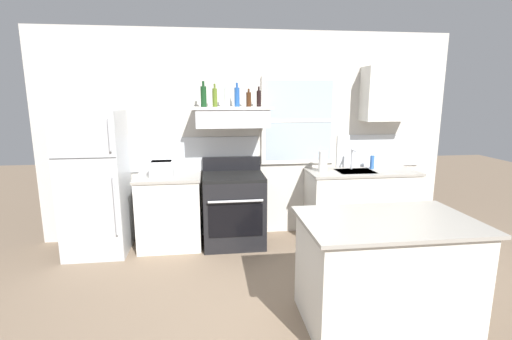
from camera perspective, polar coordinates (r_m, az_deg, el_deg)
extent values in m
plane|color=#7A6651|center=(3.32, 3.85, -23.35)|extent=(16.00, 16.00, 0.00)
cube|color=beige|center=(4.96, -0.97, 5.23)|extent=(5.40, 0.06, 2.70)
cube|color=silver|center=(4.95, -14.26, 2.29)|extent=(2.50, 0.02, 0.44)
cube|color=silver|center=(5.45, 18.28, 2.89)|extent=(1.20, 0.02, 0.44)
cube|color=white|center=(5.00, 6.57, 7.51)|extent=(1.00, 0.04, 1.15)
cube|color=#9EADBC|center=(4.99, 6.61, 7.50)|extent=(0.90, 0.01, 1.05)
cube|color=white|center=(4.98, 6.62, 7.50)|extent=(0.90, 0.02, 0.04)
cube|color=#B7BABC|center=(4.81, -23.48, -1.87)|extent=(0.70, 0.68, 1.72)
cube|color=#333333|center=(4.43, -25.04, 1.64)|extent=(0.69, 0.00, 0.01)
cylinder|color=#A5A8AD|center=(4.44, -20.83, -5.27)|extent=(0.02, 0.02, 0.67)
cylinder|color=#A5A8AD|center=(4.29, -21.60, 5.00)|extent=(0.02, 0.02, 0.35)
cube|color=silver|center=(4.82, -13.06, -6.35)|extent=(0.76, 0.60, 0.88)
cube|color=#9E998E|center=(4.70, -13.31, -1.06)|extent=(0.79, 0.63, 0.03)
cube|color=silver|center=(4.67, -14.28, 0.20)|extent=(0.28, 0.20, 0.19)
cube|color=black|center=(4.66, -14.33, 1.27)|extent=(0.24, 0.16, 0.01)
cube|color=black|center=(4.69, -16.06, 0.57)|extent=(0.02, 0.03, 0.02)
cube|color=black|center=(4.76, -3.43, -6.33)|extent=(0.76, 0.64, 0.87)
cube|color=black|center=(4.65, -3.50, -0.98)|extent=(0.76, 0.64, 0.04)
cube|color=black|center=(4.91, -3.75, 1.01)|extent=(0.76, 0.06, 0.18)
cube|color=black|center=(4.46, -3.13, -7.79)|extent=(0.65, 0.01, 0.40)
cylinder|color=silver|center=(4.35, -3.13, -4.83)|extent=(0.65, 0.03, 0.03)
cube|color=silver|center=(4.64, -3.70, 8.00)|extent=(0.88, 0.48, 0.22)
cube|color=#262628|center=(4.43, -3.49, 6.78)|extent=(0.75, 0.02, 0.04)
cube|color=white|center=(4.64, -3.72, 9.51)|extent=(0.96, 0.52, 0.02)
cylinder|color=#143819|center=(4.59, -8.06, 11.08)|extent=(0.07, 0.07, 0.24)
cylinder|color=#143819|center=(4.59, -8.11, 12.99)|extent=(0.03, 0.03, 0.06)
cylinder|color=#4C601E|center=(4.59, -6.34, 10.98)|extent=(0.06, 0.06, 0.22)
cylinder|color=#4C601E|center=(4.60, -6.38, 12.70)|extent=(0.03, 0.03, 0.06)
cylinder|color=silver|center=(4.59, -4.48, 11.12)|extent=(0.06, 0.06, 0.24)
cylinder|color=silver|center=(4.59, -4.51, 12.98)|extent=(0.03, 0.03, 0.06)
cylinder|color=#1E478C|center=(4.67, -2.93, 11.11)|extent=(0.07, 0.07, 0.23)
cylinder|color=#1E478C|center=(4.67, -2.95, 12.90)|extent=(0.03, 0.03, 0.06)
cylinder|color=#381E0F|center=(4.67, -1.14, 10.77)|extent=(0.06, 0.06, 0.17)
cylinder|color=#381E0F|center=(4.67, -1.14, 12.11)|extent=(0.03, 0.03, 0.04)
cylinder|color=black|center=(4.70, 0.42, 10.91)|extent=(0.06, 0.06, 0.20)
cylinder|color=black|center=(4.70, 0.43, 12.40)|extent=(0.02, 0.02, 0.05)
cube|color=silver|center=(5.19, 15.67, -5.17)|extent=(1.40, 0.60, 0.88)
cube|color=#9E998E|center=(5.08, 15.95, -0.25)|extent=(1.43, 0.63, 0.03)
cube|color=#B7BABC|center=(5.03, 14.99, -0.23)|extent=(0.48, 0.36, 0.01)
cylinder|color=silver|center=(5.13, 14.49, 1.69)|extent=(0.03, 0.03, 0.28)
cylinder|color=silver|center=(5.04, 14.90, 2.87)|extent=(0.02, 0.16, 0.02)
cylinder|color=white|center=(4.87, 10.22, 1.30)|extent=(0.11, 0.11, 0.27)
cylinder|color=blue|center=(5.23, 17.39, 1.15)|extent=(0.06, 0.06, 0.18)
cube|color=silver|center=(3.37, 19.12, -14.74)|extent=(1.32, 0.82, 0.88)
cube|color=#9E998E|center=(3.20, 19.66, -7.40)|extent=(1.40, 0.90, 0.03)
cube|color=silver|center=(5.26, 19.52, 10.95)|extent=(0.64, 0.32, 0.70)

